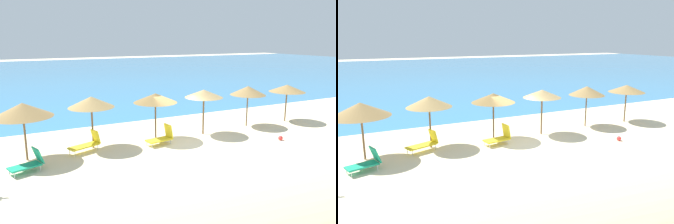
% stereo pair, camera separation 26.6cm
% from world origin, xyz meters
% --- Properties ---
extents(ground_plane, '(160.00, 160.00, 0.00)m').
position_xyz_m(ground_plane, '(0.00, 0.00, 0.00)').
color(ground_plane, beige).
extents(sea_water, '(160.00, 67.52, 0.01)m').
position_xyz_m(sea_water, '(0.00, 39.33, 0.00)').
color(sea_water, teal).
rests_on(sea_water, ground_plane).
extents(beach_umbrella_0, '(2.69, 2.69, 2.72)m').
position_xyz_m(beach_umbrella_0, '(-7.69, 1.02, 2.39)').
color(beach_umbrella_0, brown).
rests_on(beach_umbrella_0, ground_plane).
extents(beach_umbrella_1, '(2.33, 2.33, 2.70)m').
position_xyz_m(beach_umbrella_1, '(-4.48, 1.39, 2.41)').
color(beach_umbrella_1, brown).
rests_on(beach_umbrella_1, ground_plane).
extents(beach_umbrella_2, '(2.40, 2.40, 2.63)m').
position_xyz_m(beach_umbrella_2, '(-1.02, 1.18, 2.37)').
color(beach_umbrella_2, brown).
rests_on(beach_umbrella_2, ground_plane).
extents(beach_umbrella_3, '(2.21, 2.21, 2.66)m').
position_xyz_m(beach_umbrella_3, '(1.95, 0.93, 2.42)').
color(beach_umbrella_3, brown).
rests_on(beach_umbrella_3, ground_plane).
extents(beach_umbrella_4, '(2.24, 2.24, 2.60)m').
position_xyz_m(beach_umbrella_4, '(5.45, 1.21, 2.31)').
color(beach_umbrella_4, brown).
rests_on(beach_umbrella_4, ground_plane).
extents(beach_umbrella_5, '(2.37, 2.37, 2.51)m').
position_xyz_m(beach_umbrella_5, '(8.62, 1.00, 2.26)').
color(beach_umbrella_5, brown).
rests_on(beach_umbrella_5, ground_plane).
extents(lounge_chair_0, '(1.69, 1.09, 1.01)m').
position_xyz_m(lounge_chair_0, '(-4.91, 0.95, 0.42)').
color(lounge_chair_0, yellow).
rests_on(lounge_chair_0, ground_plane).
extents(lounge_chair_1, '(1.48, 0.83, 1.05)m').
position_xyz_m(lounge_chair_1, '(-1.07, 0.28, 0.41)').
color(lounge_chair_1, yellow).
rests_on(lounge_chair_1, ground_plane).
extents(lounge_chair_2, '(1.51, 1.05, 0.99)m').
position_xyz_m(lounge_chair_2, '(-7.71, -0.49, 0.40)').
color(lounge_chair_2, '#199972').
rests_on(lounge_chair_2, ground_plane).
extents(beach_ball, '(0.26, 0.26, 0.26)m').
position_xyz_m(beach_ball, '(5.14, -2.06, 0.13)').
color(beach_ball, red).
rests_on(beach_ball, ground_plane).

